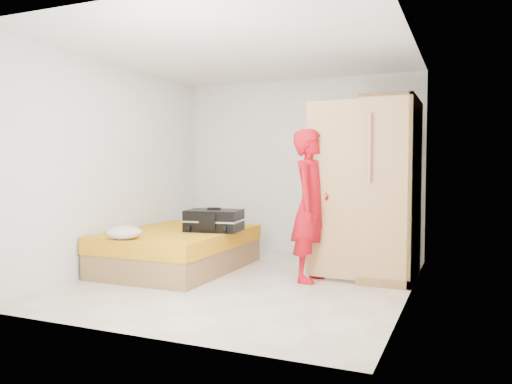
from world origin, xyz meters
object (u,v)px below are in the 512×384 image
at_px(suitcase, 214,220).
at_px(round_cushion, 124,233).
at_px(bed, 179,250).
at_px(person, 311,205).
at_px(wardrobe, 387,193).

relative_size(suitcase, round_cushion, 1.94).
relative_size(bed, person, 1.16).
bearing_deg(person, bed, 94.04).
relative_size(wardrobe, round_cushion, 5.46).
bearing_deg(round_cushion, suitcase, 59.90).
distance_m(wardrobe, person, 0.94).
height_order(bed, suitcase, suitcase).
xyz_separation_m(wardrobe, suitcase, (-2.06, -0.45, -0.37)).
height_order(suitcase, round_cushion, suitcase).
distance_m(person, suitcase, 1.31).
height_order(person, suitcase, person).
relative_size(bed, wardrobe, 0.96).
height_order(wardrobe, suitcase, wardrobe).
bearing_deg(suitcase, person, -11.30).
xyz_separation_m(bed, wardrobe, (2.50, 0.57, 0.75)).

